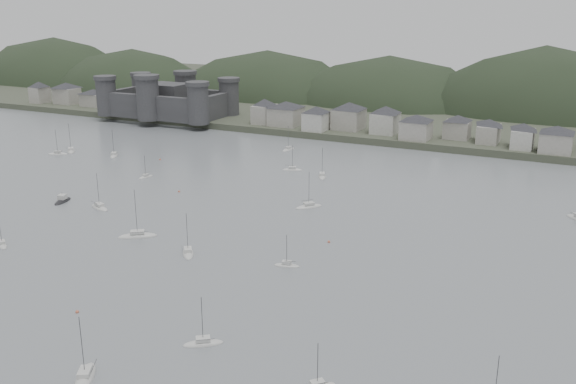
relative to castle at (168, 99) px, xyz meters
The scene contains 8 objects.
ground 216.45m from the castle, 56.28° to the right, with size 900.00×900.00×0.00m, color slate.
far_shore_land 166.61m from the castle, 43.83° to the left, with size 900.00×250.00×3.00m, color #383D2D.
forested_ridge 155.26m from the castle, 35.67° to the left, with size 851.55×103.94×102.57m.
castle is the anchor object (origin of this frame).
waterfront_town 170.64m from the castle, ahead, with size 451.48×28.46×12.92m.
moored_fleet 154.89m from the castle, 50.31° to the right, with size 252.78×176.91×13.76m.
motor_launch_far 137.99m from the castle, 66.96° to the right, with size 4.60×8.28×3.87m.
mooring_buoys 174.87m from the castle, 51.23° to the right, with size 178.73×123.18×0.70m.
Camera 1 is at (76.16, -80.13, 58.30)m, focal length 39.07 mm.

